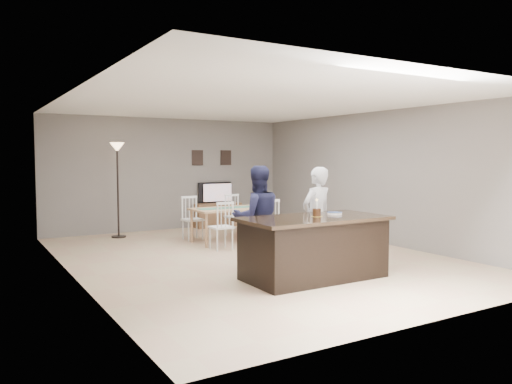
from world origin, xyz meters
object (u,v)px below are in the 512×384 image
tv_console (218,215)px  plate_stack (335,213)px  woman (317,217)px  floor_lamp (117,164)px  dining_table (229,214)px  kitchen_island (314,247)px  man (257,218)px  television (216,193)px  birthday_cake (317,212)px

tv_console → plate_stack: size_ratio=5.31×
woman → floor_lamp: floor_lamp is taller
dining_table → kitchen_island: bearing=-96.9°
dining_table → woman: bearing=-88.6°
tv_console → kitchen_island: bearing=-102.2°
tv_console → man: size_ratio=0.74×
man → plate_stack: bearing=149.9°
plate_stack → woman: bearing=86.7°
tv_console → television: 0.57m
woman → dining_table: woman is taller
man → dining_table: bearing=-92.8°
kitchen_island → plate_stack: size_ratio=9.51×
kitchen_island → woman: 0.81m
man → birthday_cake: 1.03m
woman → dining_table: size_ratio=0.93×
television → dining_table: television is taller
television → plate_stack: (-0.75, -5.56, 0.05)m
television → woman: 5.14m
tv_console → floor_lamp: size_ratio=0.58×
birthday_cake → plate_stack: size_ratio=1.12×
plate_stack → floor_lamp: (-1.87, 5.07, 0.70)m
plate_stack → kitchen_island: bearing=-169.8°
man → plate_stack: size_ratio=7.22×
dining_table → birthday_cake: bearing=-95.9°
television → plate_stack: size_ratio=4.04×
plate_stack → man: bearing=135.0°
kitchen_island → man: 1.08m
man → birthday_cake: bearing=131.9°
television → man: size_ratio=0.56×
kitchen_island → man: size_ratio=1.32×
kitchen_island → floor_lamp: 5.47m
tv_console → man: 4.93m
tv_console → birthday_cake: 5.70m
woman → television: bearing=-108.7°
birthday_cake → floor_lamp: (-1.49, 5.14, 0.65)m
tv_console → plate_stack: bearing=-97.8°
television → dining_table: 2.41m
woman → birthday_cake: woman is taller
dining_table → television: bearing=69.6°
floor_lamp → plate_stack: bearing=-69.7°
birthday_cake → plate_stack: 0.39m
kitchen_island → woman: (0.48, 0.55, 0.35)m
tv_console → plate_stack: 5.57m
television → woman: woman is taller
birthday_cake → dining_table: 3.41m
kitchen_island → tv_console: bearing=77.8°
television → floor_lamp: floor_lamp is taller
plate_stack → dining_table: size_ratio=0.13×
woman → man: 0.96m
kitchen_island → television: 5.78m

